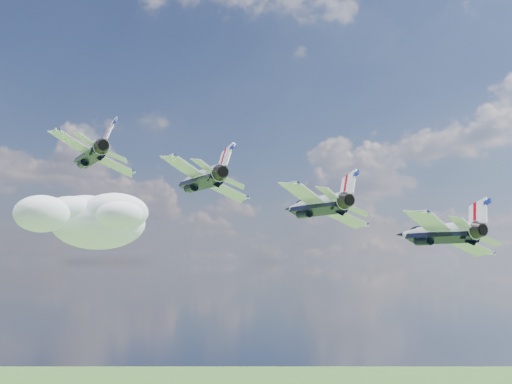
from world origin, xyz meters
TOP-DOWN VIEW (x-y plane):
  - cloud_far at (57.06, 193.61)m, footprint 52.89×41.56m
  - jet_0 at (-25.46, 7.73)m, footprint 13.02×15.58m
  - jet_1 at (-17.32, -0.89)m, footprint 13.02×15.58m
  - jet_2 at (-9.17, -9.51)m, footprint 13.02×15.58m
  - jet_3 at (-1.02, -18.13)m, footprint 13.02×15.58m

SIDE VIEW (x-z plane):
  - jet_3 at x=-1.02m, z-range 145.14..152.77m
  - jet_2 at x=-9.17m, z-range 147.97..155.60m
  - jet_1 at x=-17.32m, z-range 150.79..158.43m
  - jet_0 at x=-25.46m, z-range 153.62..161.26m
  - cloud_far at x=57.06m, z-range 151.82..172.60m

